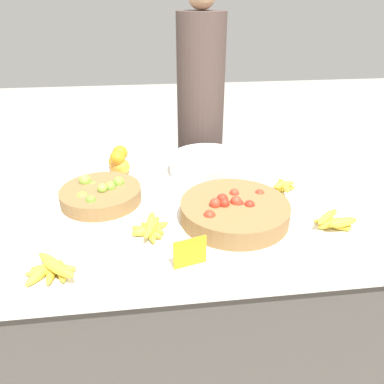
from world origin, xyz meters
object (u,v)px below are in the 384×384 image
lime_bowl (101,194)px  metal_bowl (208,165)px  tomato_basket (234,210)px  price_sign (190,252)px  vendor_person (200,133)px

lime_bowl → metal_bowl: 0.57m
tomato_basket → lime_bowl: bearing=158.6°
price_sign → metal_bowl: bearing=61.2°
tomato_basket → price_sign: same height
lime_bowl → vendor_person: vendor_person is taller
tomato_basket → price_sign: bearing=-127.9°
lime_bowl → price_sign: 0.59m
price_sign → vendor_person: size_ratio=0.07×
price_sign → vendor_person: vendor_person is taller
lime_bowl → price_sign: bearing=-55.2°
metal_bowl → vendor_person: size_ratio=0.24×
tomato_basket → metal_bowl: bearing=94.0°
tomato_basket → metal_bowl: (-0.03, 0.45, 0.00)m
lime_bowl → tomato_basket: (0.55, -0.21, 0.01)m
lime_bowl → vendor_person: size_ratio=0.21×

